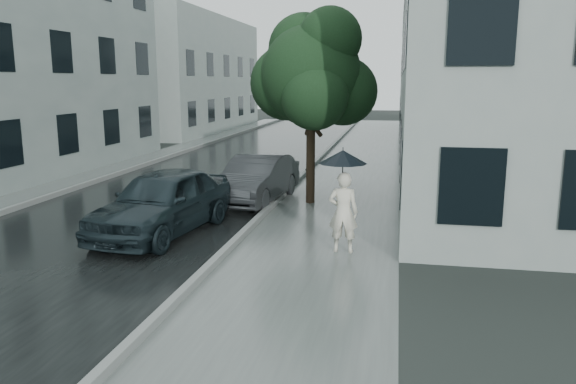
% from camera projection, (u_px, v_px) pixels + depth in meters
% --- Properties ---
extents(ground, '(120.00, 120.00, 0.00)m').
position_uv_depth(ground, '(286.00, 282.00, 10.17)').
color(ground, black).
rests_on(ground, ground).
extents(sidewalk, '(3.50, 60.00, 0.01)m').
position_uv_depth(sidewalk, '(353.00, 175.00, 21.68)').
color(sidewalk, slate).
rests_on(sidewalk, ground).
extents(kerb_near, '(0.15, 60.00, 0.15)m').
position_uv_depth(kerb_near, '(306.00, 171.00, 22.00)').
color(kerb_near, slate).
rests_on(kerb_near, ground).
extents(asphalt_road, '(6.85, 60.00, 0.00)m').
position_uv_depth(asphalt_road, '(221.00, 170.00, 22.67)').
color(asphalt_road, black).
rests_on(asphalt_road, ground).
extents(kerb_far, '(0.15, 60.00, 0.15)m').
position_uv_depth(kerb_far, '(140.00, 166.00, 23.32)').
color(kerb_far, slate).
rests_on(kerb_far, ground).
extents(sidewalk_far, '(1.70, 60.00, 0.01)m').
position_uv_depth(sidewalk_far, '(120.00, 167.00, 23.50)').
color(sidewalk_far, '#4C5451').
rests_on(sidewalk_far, ground).
extents(building_near, '(7.02, 36.00, 9.00)m').
position_uv_depth(building_near, '(476.00, 61.00, 27.04)').
color(building_near, gray).
rests_on(building_near, ground).
extents(building_far_b, '(7.02, 18.00, 8.00)m').
position_uv_depth(building_far_b, '(181.00, 74.00, 40.85)').
color(building_far_b, gray).
rests_on(building_far_b, ground).
extents(pedestrian, '(0.63, 0.41, 1.72)m').
position_uv_depth(pedestrian, '(343.00, 212.00, 11.77)').
color(pedestrian, beige).
rests_on(pedestrian, sidewalk).
extents(umbrella, '(1.34, 1.34, 1.29)m').
position_uv_depth(umbrella, '(343.00, 157.00, 11.58)').
color(umbrella, black).
rests_on(umbrella, ground).
extents(street_tree, '(3.77, 3.42, 5.60)m').
position_uv_depth(street_tree, '(312.00, 74.00, 16.11)').
color(street_tree, '#332619').
rests_on(street_tree, ground).
extents(lamp_post, '(0.85, 0.35, 4.79)m').
position_uv_depth(lamp_post, '(305.00, 103.00, 21.33)').
color(lamp_post, black).
rests_on(lamp_post, ground).
extents(car_near, '(2.45, 4.75, 1.55)m').
position_uv_depth(car_near, '(163.00, 202.00, 13.22)').
color(car_near, black).
rests_on(car_near, ground).
extents(car_far, '(1.90, 4.31, 1.38)m').
position_uv_depth(car_far, '(257.00, 179.00, 16.78)').
color(car_far, '#272A2D').
rests_on(car_far, ground).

